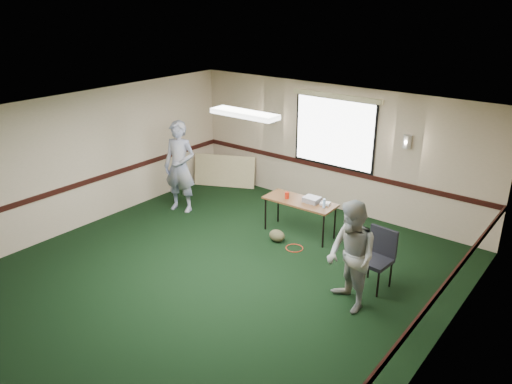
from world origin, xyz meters
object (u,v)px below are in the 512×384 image
Objects in this scene: folding_table at (300,203)px; person_right at (351,257)px; projector at (312,200)px; conference_chair at (378,254)px; person_left at (180,167)px.

person_right is (1.93, -1.60, 0.19)m from folding_table.
projector is 1.99m from conference_chair.
conference_chair reaches higher than folding_table.
conference_chair is (1.79, -0.86, -0.19)m from projector.
folding_table is 0.73× the size of person_left.
person_left is at bearing -169.37° from folding_table.
folding_table is at bearing 163.58° from conference_chair.
folding_table is 4.78× the size of projector.
conference_chair is 4.71m from person_left.
person_right reaches higher than folding_table.
person_right reaches higher than conference_chair.
conference_chair is 0.87m from person_right.
conference_chair is at bearing 118.31° from person_right.
conference_chair is at bearing -25.37° from projector.
person_left is at bearing -177.53° from conference_chair.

